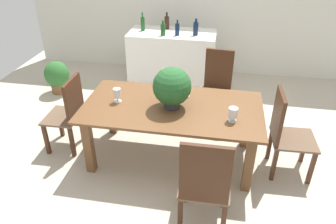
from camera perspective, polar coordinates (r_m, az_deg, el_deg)
The scene contains 19 objects.
ground_plane at distance 4.30m, azimuth 1.18°, elevation -5.94°, with size 7.04×7.04×0.00m, color #BCB29E.
back_wall at distance 6.16m, azimuth 5.36°, elevation 18.77°, with size 6.40×0.10×2.60m, color silver.
dining_table at distance 3.77m, azimuth 0.72°, elevation -0.53°, with size 2.05×1.08×0.74m.
chair_far_right at distance 4.65m, azimuth 8.58°, elevation 4.81°, with size 0.47×0.52×1.05m.
chair_foot_end at distance 3.84m, azimuth 19.91°, elevation -3.07°, with size 0.49×0.48×1.01m.
chair_near_right at distance 2.94m, azimuth 6.47°, elevation -12.32°, with size 0.47×0.47×1.06m.
chair_head_end at distance 4.18m, azimuth -17.04°, elevation 0.25°, with size 0.42×0.48×0.97m.
flower_centerpiece at distance 3.57m, azimuth 0.72°, elevation 4.42°, with size 0.43×0.43×0.48m.
crystal_vase_left at distance 3.79m, azimuth -8.95°, elevation 3.18°, with size 0.09×0.09×0.17m.
crystal_vase_center_near at distance 3.97m, azimuth 0.39°, elevation 4.56°, with size 0.09×0.09×0.15m.
crystal_vase_right at distance 3.45m, azimuth 11.37°, elevation -0.24°, with size 0.10×0.10×0.16m.
wine_glass at distance 3.88m, azimuth 3.44°, elevation 4.27°, with size 0.07×0.07×0.15m.
kitchen_counter at distance 5.59m, azimuth 0.73°, elevation 8.99°, with size 1.42×0.68×0.99m, color white.
wine_bottle_green at distance 5.60m, azimuth -0.21°, elevation 15.52°, with size 0.08×0.08×0.27m.
wine_bottle_clear at distance 5.28m, azimuth 4.90°, elevation 14.47°, with size 0.08×0.08×0.26m.
wine_bottle_tall at distance 5.26m, azimuth -0.89°, elevation 14.34°, with size 0.08×0.08×0.23m.
wine_bottle_dark at distance 5.52m, azimuth -4.48°, elevation 15.27°, with size 0.07×0.07×0.29m.
wine_bottle_amber at distance 5.27m, azimuth 1.65°, elevation 14.37°, with size 0.07×0.07×0.24m.
potted_plant_floor at distance 5.79m, azimuth -18.94°, elevation 6.02°, with size 0.41×0.41×0.56m.
Camera 1 is at (0.52, -3.41, 2.58)m, focal length 34.60 mm.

